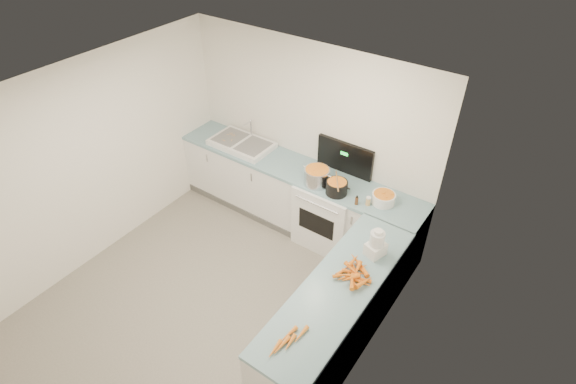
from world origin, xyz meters
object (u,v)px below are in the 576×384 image
Objects in this scene: steel_pot at (317,177)px; extract_bottle at (357,201)px; spice_jar at (368,202)px; mixing_bowl at (383,198)px; sink at (242,144)px; black_pot at (337,188)px; food_processor at (376,244)px; stove at (330,211)px.

extract_bottle is at bearing -7.38° from steel_pot.
mixing_bowl is at bearing 47.45° from spice_jar.
sink reaches higher than extract_bottle.
steel_pot reaches higher than spice_jar.
black_pot is at bearing -163.95° from mixing_bowl.
black_pot is 2.73× the size of spice_jar.
food_processor reaches higher than black_pot.
extract_bottle is at bearing -9.64° from black_pot.
mixing_bowl is at bearing 16.05° from black_pot.
stove is 5.02× the size of mixing_bowl.
extract_bottle is (0.30, -0.05, -0.02)m from black_pot.
black_pot is 0.96× the size of mixing_bowl.
mixing_bowl is 0.31m from extract_bottle.
mixing_bowl is at bearing -0.03° from stove.
extract_bottle reaches higher than spice_jar.
mixing_bowl is 2.78× the size of extract_bottle.
steel_pot is 3.30× the size of spice_jar.
mixing_bowl is (2.14, -0.02, 0.02)m from sink.
black_pot is at bearing -177.62° from spice_jar.
sink is at bearing 161.32° from food_processor.
black_pot is at bearing 170.36° from extract_bottle.
stove is at bearing 179.97° from mixing_bowl.
sink is at bearing 173.38° from extract_bottle.
black_pot is at bearing -5.09° from steel_pot.
mixing_bowl is at bearing 40.49° from extract_bottle.
steel_pot is (-0.14, -0.13, 0.56)m from stove.
steel_pot is at bearing 174.91° from black_pot.
stove is 0.87m from mixing_bowl.
food_processor is (0.42, -0.67, 0.09)m from spice_jar.
mixing_bowl is at bearing 110.11° from food_processor.
stove is 0.58m from black_pot.
black_pot is at bearing -45.63° from stove.
food_processor reaches higher than mixing_bowl.
food_processor is at bearing -69.89° from mixing_bowl.
black_pot is (0.29, -0.03, -0.02)m from steel_pot.
food_processor is (0.83, -0.65, 0.07)m from black_pot.
steel_pot is 1.16× the size of mixing_bowl.
stove is 5.24× the size of black_pot.
mixing_bowl is at bearing 8.76° from steel_pot.
spice_jar is (2.01, -0.15, 0.01)m from sink.
sink is at bearing 179.38° from stove.
steel_pot is at bearing 172.62° from extract_bottle.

